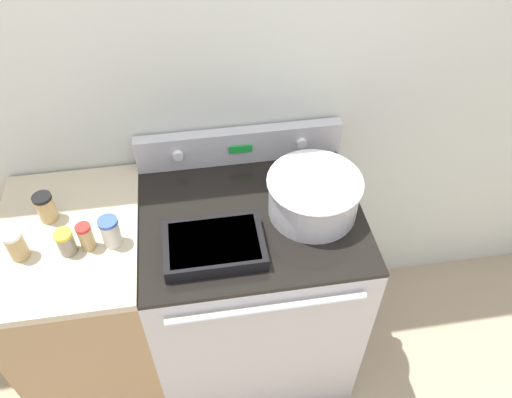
# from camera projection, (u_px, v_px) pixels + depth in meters

# --- Properties ---
(kitchen_wall) EXTENTS (8.00, 0.05, 2.50)m
(kitchen_wall) POSITION_uv_depth(u_px,v_px,m) (236.00, 88.00, 1.83)
(kitchen_wall) COLOR silver
(kitchen_wall) RESTS_ON ground_plane
(stove_range) EXTENTS (0.80, 0.69, 0.95)m
(stove_range) POSITION_uv_depth(u_px,v_px,m) (252.00, 290.00, 2.13)
(stove_range) COLOR #BCBCC1
(stove_range) RESTS_ON ground_plane
(control_panel) EXTENTS (0.80, 0.07, 0.15)m
(control_panel) POSITION_uv_depth(u_px,v_px,m) (240.00, 146.00, 1.95)
(control_panel) COLOR #BCBCC1
(control_panel) RESTS_ON stove_range
(side_counter) EXTENTS (0.49, 0.66, 0.96)m
(side_counter) POSITION_uv_depth(u_px,v_px,m) (96.00, 310.00, 2.05)
(side_counter) COLOR tan
(side_counter) RESTS_ON ground_plane
(mixing_bowl) EXTENTS (0.34, 0.34, 0.15)m
(mixing_bowl) POSITION_uv_depth(u_px,v_px,m) (314.00, 194.00, 1.74)
(mixing_bowl) COLOR silver
(mixing_bowl) RESTS_ON stove_range
(casserole_dish) EXTENTS (0.33, 0.23, 0.05)m
(casserole_dish) POSITION_uv_depth(u_px,v_px,m) (214.00, 245.00, 1.65)
(casserole_dish) COLOR black
(casserole_dish) RESTS_ON stove_range
(ladle) EXTENTS (0.07, 0.29, 0.07)m
(ladle) POSITION_uv_depth(u_px,v_px,m) (351.00, 184.00, 1.85)
(ladle) COLOR #333338
(ladle) RESTS_ON stove_range
(spice_jar_blue_cap) EXTENTS (0.07, 0.07, 0.11)m
(spice_jar_blue_cap) POSITION_uv_depth(u_px,v_px,m) (111.00, 232.00, 1.64)
(spice_jar_blue_cap) COLOR beige
(spice_jar_blue_cap) RESTS_ON side_counter
(spice_jar_red_cap) EXTENTS (0.05, 0.05, 0.10)m
(spice_jar_red_cap) POSITION_uv_depth(u_px,v_px,m) (86.00, 237.00, 1.63)
(spice_jar_red_cap) COLOR tan
(spice_jar_red_cap) RESTS_ON side_counter
(spice_jar_yellow_cap) EXTENTS (0.06, 0.06, 0.09)m
(spice_jar_yellow_cap) POSITION_uv_depth(u_px,v_px,m) (66.00, 242.00, 1.63)
(spice_jar_yellow_cap) COLOR gray
(spice_jar_yellow_cap) RESTS_ON side_counter
(spice_jar_black_cap) EXTENTS (0.07, 0.07, 0.11)m
(spice_jar_black_cap) POSITION_uv_depth(u_px,v_px,m) (46.00, 208.00, 1.72)
(spice_jar_black_cap) COLOR tan
(spice_jar_black_cap) RESTS_ON side_counter
(spice_jar_white_cap) EXTENTS (0.06, 0.06, 0.11)m
(spice_jar_white_cap) POSITION_uv_depth(u_px,v_px,m) (16.00, 245.00, 1.61)
(spice_jar_white_cap) COLOR tan
(spice_jar_white_cap) RESTS_ON side_counter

